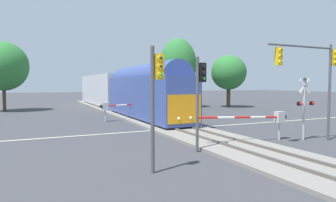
{
  "coord_description": "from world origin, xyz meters",
  "views": [
    {
      "loc": [
        -10.27,
        -20.81,
        3.56
      ],
      "look_at": [
        0.94,
        3.47,
        2.0
      ],
      "focal_mm": 31.64,
      "sensor_mm": 36.0,
      "label": 1
    }
  ],
  "objects_px": {
    "crossing_gate_near": "(270,118)",
    "oak_far_right": "(178,65)",
    "pine_left_background": "(3,66)",
    "traffic_signal_median": "(200,88)",
    "maple_right_background": "(229,73)",
    "traffic_signal_near_left": "(156,88)",
    "commuter_train": "(119,90)",
    "traffic_signal_near_right": "(314,67)",
    "traffic_signal_far_side": "(190,84)",
    "crossing_gate_far": "(112,106)",
    "crossing_signal_mast": "(305,102)"
  },
  "relations": [
    {
      "from": "crossing_gate_near",
      "to": "oak_far_right",
      "type": "distance_m",
      "value": 26.82
    },
    {
      "from": "pine_left_background",
      "to": "traffic_signal_median",
      "type": "bearing_deg",
      "value": -69.73
    },
    {
      "from": "maple_right_background",
      "to": "traffic_signal_near_left",
      "type": "bearing_deg",
      "value": -131.03
    },
    {
      "from": "commuter_train",
      "to": "traffic_signal_near_right",
      "type": "bearing_deg",
      "value": -77.94
    },
    {
      "from": "pine_left_background",
      "to": "maple_right_background",
      "type": "xyz_separation_m",
      "value": [
        30.27,
        -6.71,
        -0.56
      ]
    },
    {
      "from": "traffic_signal_median",
      "to": "pine_left_background",
      "type": "height_order",
      "value": "pine_left_background"
    },
    {
      "from": "traffic_signal_median",
      "to": "pine_left_background",
      "type": "distance_m",
      "value": 32.31
    },
    {
      "from": "traffic_signal_near_right",
      "to": "maple_right_background",
      "type": "height_order",
      "value": "maple_right_background"
    },
    {
      "from": "traffic_signal_near_left",
      "to": "maple_right_background",
      "type": "relative_size",
      "value": 0.64
    },
    {
      "from": "traffic_signal_far_side",
      "to": "traffic_signal_near_right",
      "type": "height_order",
      "value": "traffic_signal_near_right"
    },
    {
      "from": "crossing_gate_far",
      "to": "traffic_signal_far_side",
      "type": "bearing_deg",
      "value": 10.36
    },
    {
      "from": "traffic_signal_median",
      "to": "traffic_signal_near_left",
      "type": "distance_m",
      "value": 4.24
    },
    {
      "from": "crossing_gate_near",
      "to": "traffic_signal_median",
      "type": "xyz_separation_m",
      "value": [
        -5.55,
        -0.8,
        1.9
      ]
    },
    {
      "from": "crossing_gate_near",
      "to": "traffic_signal_near_right",
      "type": "relative_size",
      "value": 1.09
    },
    {
      "from": "traffic_signal_far_side",
      "to": "crossing_gate_far",
      "type": "bearing_deg",
      "value": -169.64
    },
    {
      "from": "commuter_train",
      "to": "traffic_signal_median",
      "type": "relative_size",
      "value": 7.81
    },
    {
      "from": "crossing_gate_near",
      "to": "pine_left_background",
      "type": "bearing_deg",
      "value": 119.6
    },
    {
      "from": "traffic_signal_far_side",
      "to": "commuter_train",
      "type": "bearing_deg",
      "value": 127.8
    },
    {
      "from": "commuter_train",
      "to": "crossing_gate_far",
      "type": "bearing_deg",
      "value": -109.55
    },
    {
      "from": "crossing_gate_near",
      "to": "traffic_signal_far_side",
      "type": "bearing_deg",
      "value": 79.49
    },
    {
      "from": "commuter_train",
      "to": "traffic_signal_near_right",
      "type": "relative_size",
      "value": 6.43
    },
    {
      "from": "traffic_signal_near_left",
      "to": "crossing_gate_far",
      "type": "bearing_deg",
      "value": 81.8
    },
    {
      "from": "crossing_gate_near",
      "to": "crossing_gate_far",
      "type": "bearing_deg",
      "value": 115.87
    },
    {
      "from": "traffic_signal_median",
      "to": "crossing_signal_mast",
      "type": "bearing_deg",
      "value": 0.42
    },
    {
      "from": "traffic_signal_far_side",
      "to": "traffic_signal_near_left",
      "type": "xyz_separation_m",
      "value": [
        -11.87,
        -18.56,
        -0.15
      ]
    },
    {
      "from": "crossing_signal_mast",
      "to": "oak_far_right",
      "type": "distance_m",
      "value": 26.94
    },
    {
      "from": "traffic_signal_median",
      "to": "pine_left_background",
      "type": "xyz_separation_m",
      "value": [
        -11.16,
        30.22,
        2.48
      ]
    },
    {
      "from": "crossing_gate_far",
      "to": "oak_far_right",
      "type": "distance_m",
      "value": 18.37
    },
    {
      "from": "crossing_gate_near",
      "to": "traffic_signal_near_right",
      "type": "xyz_separation_m",
      "value": [
        2.04,
        -1.45,
        3.14
      ]
    },
    {
      "from": "crossing_signal_mast",
      "to": "pine_left_background",
      "type": "distance_m",
      "value": 35.73
    },
    {
      "from": "oak_far_right",
      "to": "crossing_signal_mast",
      "type": "bearing_deg",
      "value": -99.29
    },
    {
      "from": "traffic_signal_median",
      "to": "traffic_signal_near_right",
      "type": "bearing_deg",
      "value": -4.87
    },
    {
      "from": "crossing_gate_near",
      "to": "maple_right_background",
      "type": "bearing_deg",
      "value": 59.17
    },
    {
      "from": "traffic_signal_near_left",
      "to": "oak_far_right",
      "type": "bearing_deg",
      "value": 61.75
    },
    {
      "from": "crossing_gate_near",
      "to": "pine_left_background",
      "type": "xyz_separation_m",
      "value": [
        -16.71,
        29.42,
        4.38
      ]
    },
    {
      "from": "pine_left_background",
      "to": "traffic_signal_near_left",
      "type": "bearing_deg",
      "value": -76.75
    },
    {
      "from": "crossing_gate_near",
      "to": "crossing_signal_mast",
      "type": "bearing_deg",
      "value": -19.13
    },
    {
      "from": "crossing_signal_mast",
      "to": "traffic_signal_median",
      "type": "relative_size",
      "value": 0.81
    },
    {
      "from": "traffic_signal_near_right",
      "to": "traffic_signal_far_side",
      "type": "bearing_deg",
      "value": 87.25
    },
    {
      "from": "commuter_train",
      "to": "crossing_gate_near",
      "type": "xyz_separation_m",
      "value": [
        3.21,
        -23.14,
        -1.37
      ]
    },
    {
      "from": "traffic_signal_near_left",
      "to": "traffic_signal_median",
      "type": "bearing_deg",
      "value": 35.0
    },
    {
      "from": "crossing_gate_near",
      "to": "traffic_signal_far_side",
      "type": "height_order",
      "value": "traffic_signal_far_side"
    },
    {
      "from": "traffic_signal_near_right",
      "to": "crossing_gate_far",
      "type": "bearing_deg",
      "value": 119.85
    },
    {
      "from": "crossing_signal_mast",
      "to": "traffic_signal_far_side",
      "type": "relative_size",
      "value": 0.76
    },
    {
      "from": "pine_left_background",
      "to": "traffic_signal_near_right",
      "type": "bearing_deg",
      "value": -58.72
    },
    {
      "from": "crossing_signal_mast",
      "to": "traffic_signal_near_right",
      "type": "height_order",
      "value": "traffic_signal_near_right"
    },
    {
      "from": "commuter_train",
      "to": "crossing_signal_mast",
      "type": "relative_size",
      "value": 9.7
    },
    {
      "from": "crossing_gate_far",
      "to": "pine_left_background",
      "type": "relative_size",
      "value": 0.65
    },
    {
      "from": "traffic_signal_near_right",
      "to": "maple_right_background",
      "type": "bearing_deg",
      "value": 64.52
    },
    {
      "from": "crossing_signal_mast",
      "to": "traffic_signal_far_side",
      "type": "distance_m",
      "value": 16.13
    }
  ]
}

